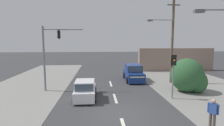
{
  "coord_description": "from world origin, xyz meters",
  "views": [
    {
      "loc": [
        -1.37,
        -10.74,
        4.57
      ],
      "look_at": [
        -0.18,
        4.0,
        2.79
      ],
      "focal_mm": 28.0,
      "sensor_mm": 36.0,
      "label": 1
    }
  ],
  "objects": [
    {
      "name": "kerb_left_verge",
      "position": [
        -8.5,
        4.0,
        0.01
      ],
      "size": [
        8.0,
        40.0,
        0.02
      ],
      "primitive_type": "cube",
      "color": "gray",
      "rests_on": "ground"
    },
    {
      "name": "shopfront_wall_far",
      "position": [
        11.0,
        16.0,
        1.8
      ],
      "size": [
        12.0,
        1.0,
        3.6
      ],
      "primitive_type": "cube",
      "color": "gray",
      "rests_on": "ground"
    },
    {
      "name": "roadside_bush",
      "position": [
        6.88,
        4.3,
        1.46
      ],
      "size": [
        3.14,
        2.69,
        3.1
      ],
      "color": "#2D5B33",
      "rests_on": "ground"
    },
    {
      "name": "ground_plane",
      "position": [
        0.0,
        0.0,
        0.0
      ],
      "size": [
        140.0,
        140.0,
        0.0
      ],
      "primitive_type": "plane",
      "color": "#3A3A3D"
    },
    {
      "name": "lane_dash_mid",
      "position": [
        0.0,
        3.0,
        0.0
      ],
      "size": [
        0.2,
        2.4,
        0.01
      ],
      "primitive_type": "cube",
      "color": "silver",
      "rests_on": "ground"
    },
    {
      "name": "pedestal_signal_right_kerb",
      "position": [
        4.58,
        2.48,
        2.42
      ],
      "size": [
        0.44,
        0.29,
        3.56
      ],
      "color": "slate",
      "rests_on": "ground"
    },
    {
      "name": "traffic_signal_mast",
      "position": [
        -5.79,
        5.71,
        3.83
      ],
      "size": [
        3.69,
        0.44,
        6.0
      ],
      "color": "slate",
      "rests_on": "ground"
    },
    {
      "name": "suv_receding_far",
      "position": [
        2.82,
        9.46,
        0.88
      ],
      "size": [
        2.13,
        4.57,
        1.9
      ],
      "color": "navy",
      "rests_on": "ground"
    },
    {
      "name": "utility_pole_midground_right",
      "position": [
        6.67,
        8.0,
        5.18
      ],
      "size": [
        3.78,
        0.34,
        9.63
      ],
      "color": "brown",
      "rests_on": "ground"
    },
    {
      "name": "hatchback_oncoming_near",
      "position": [
        -2.43,
        3.13,
        0.7
      ],
      "size": [
        1.79,
        3.65,
        1.53
      ],
      "color": "silver",
      "rests_on": "ground"
    },
    {
      "name": "lane_dash_far",
      "position": [
        0.0,
        8.0,
        0.0
      ],
      "size": [
        0.2,
        2.4,
        0.01
      ],
      "primitive_type": "cube",
      "color": "silver",
      "rests_on": "ground"
    },
    {
      "name": "pedestrian_at_kerb",
      "position": [
        4.61,
        -2.44,
        0.93
      ],
      "size": [
        0.4,
        0.45,
        1.63
      ],
      "color": "#47423D",
      "rests_on": "ground"
    }
  ]
}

